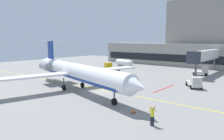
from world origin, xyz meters
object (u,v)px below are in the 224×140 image
at_px(fuel_tank, 124,63).
at_px(regional_jet, 75,71).
at_px(marshaller, 152,116).
at_px(baggage_tug, 202,71).
at_px(pushback_tractor, 111,68).
at_px(belt_loader, 195,83).

bearing_deg(fuel_tank, regional_jet, -68.35).
height_order(regional_jet, marshaller, regional_jet).
bearing_deg(baggage_tug, fuel_tank, 177.00).
relative_size(pushback_tractor, fuel_tank, 0.65).
bearing_deg(fuel_tank, baggage_tug, -3.00).
xyz_separation_m(regional_jet, fuel_tank, (-11.99, 30.20, -1.78)).
relative_size(baggage_tug, fuel_tank, 0.57).
bearing_deg(pushback_tractor, belt_loader, -14.14).
distance_m(belt_loader, marshaller, 19.96).
bearing_deg(belt_loader, marshaller, -82.27).
distance_m(baggage_tug, pushback_tractor, 22.45).
distance_m(pushback_tractor, belt_loader, 24.65).
bearing_deg(baggage_tug, belt_loader, -77.63).
distance_m(regional_jet, pushback_tractor, 22.16).
xyz_separation_m(baggage_tug, belt_loader, (3.25, -14.84, -0.11)).
relative_size(belt_loader, marshaller, 2.11).
height_order(pushback_tractor, marshaller, pushback_tractor).
xyz_separation_m(baggage_tug, pushback_tractor, (-20.65, -8.82, 0.03)).
height_order(regional_jet, baggage_tug, regional_jet).
bearing_deg(regional_jet, pushback_tractor, 114.11).
height_order(regional_jet, belt_loader, regional_jet).
bearing_deg(belt_loader, pushback_tractor, 165.86).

